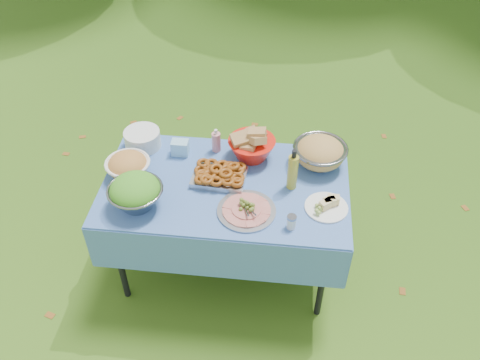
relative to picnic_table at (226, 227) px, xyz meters
name	(u,v)px	position (x,y,z in m)	size (l,w,h in m)	color
ground	(227,264)	(0.00, 0.00, -0.38)	(80.00, 80.00, 0.00)	#17370A
picnic_table	(226,227)	(0.00, 0.00, 0.00)	(1.46, 0.86, 0.76)	#80B2F6
salad_bowl	(135,192)	(-0.47, -0.23, 0.48)	(0.31, 0.31, 0.20)	gray
pasta_bowl_white	(128,165)	(-0.59, 0.02, 0.45)	(0.26, 0.26, 0.15)	white
plate_stack	(142,139)	(-0.57, 0.30, 0.44)	(0.23, 0.23, 0.11)	white
wipes_box	(180,148)	(-0.32, 0.25, 0.43)	(0.11, 0.08, 0.10)	#94D4F4
sanitizer_bottle	(216,140)	(-0.10, 0.31, 0.46)	(0.06, 0.06, 0.16)	#D8858A
bread_bowl	(252,144)	(0.13, 0.27, 0.48)	(0.30, 0.30, 0.20)	red
pasta_bowl_steel	(320,152)	(0.55, 0.25, 0.47)	(0.33, 0.33, 0.18)	gray
fried_tray	(219,175)	(-0.04, 0.04, 0.42)	(0.31, 0.22, 0.07)	#AAABAF
charcuterie_platter	(246,207)	(0.15, -0.21, 0.42)	(0.33, 0.33, 0.08)	#9D9EA4
oil_bottle	(293,169)	(0.39, 0.02, 0.52)	(0.06, 0.06, 0.27)	#AA9F2B
cheese_plate	(327,204)	(0.60, -0.14, 0.41)	(0.25, 0.25, 0.07)	white
shaker	(291,222)	(0.40, -0.30, 0.42)	(0.05, 0.05, 0.08)	silver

